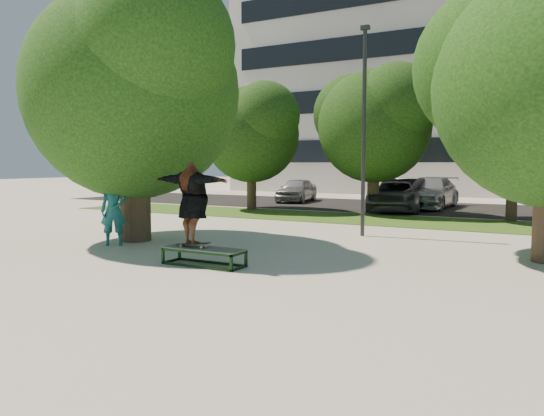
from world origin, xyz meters
The scene contains 16 objects.
ground centered at (0.00, 0.00, 0.00)m, with size 120.00×120.00×0.00m, color #A6A198.
grass_strip centered at (1.00, 9.50, 0.01)m, with size 30.00×4.00×0.02m, color #284F16.
asphalt_strip centered at (0.00, 16.00, 0.01)m, with size 40.00×8.00×0.01m, color black.
tree_left centered at (-4.29, 1.09, 4.42)m, with size 6.96×5.95×7.12m.
bg_tree_left centered at (-6.57, 11.07, 3.73)m, with size 5.28×4.51×5.77m.
bg_tree_mid centered at (-1.08, 12.08, 4.02)m, with size 5.76×4.92×6.24m.
bg_tree_right centered at (4.43, 11.57, 3.49)m, with size 5.04×4.31×5.43m.
lamppost centered at (1.00, 5.00, 3.15)m, with size 0.25×0.15×6.11m.
office_building centered at (-2.00, 31.98, 8.00)m, with size 30.00×14.12×16.00m.
grind_box centered at (-0.38, -1.01, 0.19)m, with size 1.80×0.60×0.38m.
skater_rig centered at (-0.65, -1.01, 1.32)m, with size 2.20×0.92×1.82m.
bystander centered at (-4.11, 0.10, 0.91)m, with size 0.67×0.44×1.83m, color #1A6164.
car_silver_a centered at (-6.90, 16.50, 0.66)m, with size 1.57×3.90×1.33m, color #9D9EA2.
car_dark centered at (-0.50, 14.66, 0.73)m, with size 1.55×4.43×1.46m, color black.
car_grey centered at (-0.42, 13.50, 0.67)m, with size 2.22×4.81×1.34m, color slate.
car_silver_b centered at (0.50, 15.90, 0.75)m, with size 2.09×5.13×1.49m, color #ACACB1.
Camera 1 is at (6.25, -9.96, 2.16)m, focal length 35.00 mm.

